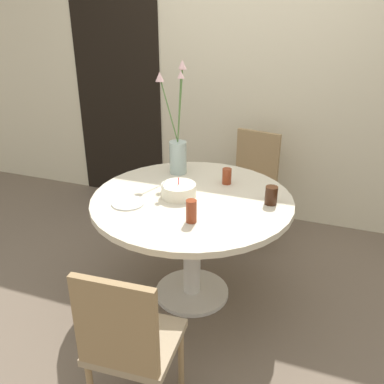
% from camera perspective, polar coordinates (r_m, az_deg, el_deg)
% --- Properties ---
extents(ground_plane, '(16.00, 16.00, 0.00)m').
position_cam_1_polar(ground_plane, '(3.14, -0.00, -13.35)').
color(ground_plane, '#6B5B4C').
extents(wall_back, '(8.00, 0.05, 2.60)m').
position_cam_1_polar(wall_back, '(3.87, 7.43, 15.12)').
color(wall_back, beige).
rests_on(wall_back, ground_plane).
extents(doorway_panel, '(0.90, 0.01, 2.05)m').
position_cam_1_polar(doorway_panel, '(4.35, -9.80, 12.36)').
color(doorway_panel, black).
rests_on(doorway_panel, ground_plane).
extents(dining_table, '(1.29, 1.29, 0.76)m').
position_cam_1_polar(dining_table, '(2.79, -0.00, -3.17)').
color(dining_table, beige).
rests_on(dining_table, ground_plane).
extents(chair_left_flank, '(0.46, 0.46, 0.90)m').
position_cam_1_polar(chair_left_flank, '(3.68, 7.97, 1.69)').
color(chair_left_flank, '#9E896B').
rests_on(chair_left_flank, ground_plane).
extents(chair_right_flank, '(0.42, 0.42, 0.90)m').
position_cam_1_polar(chair_right_flank, '(2.08, -8.53, -18.93)').
color(chair_right_flank, '#9E896B').
rests_on(chair_right_flank, ground_plane).
extents(birthday_cake, '(0.22, 0.22, 0.13)m').
position_cam_1_polar(birthday_cake, '(2.73, -1.80, 0.21)').
color(birthday_cake, white).
rests_on(birthday_cake, dining_table).
extents(flower_vase, '(0.22, 0.21, 0.78)m').
position_cam_1_polar(flower_vase, '(3.06, -1.95, 6.38)').
color(flower_vase, '#9EB2AD').
rests_on(flower_vase, dining_table).
extents(side_plate, '(0.21, 0.21, 0.01)m').
position_cam_1_polar(side_plate, '(2.68, -8.51, -1.45)').
color(side_plate, white).
rests_on(side_plate, dining_table).
extents(drink_glass_0, '(0.08, 0.08, 0.12)m').
position_cam_1_polar(drink_glass_0, '(2.68, 10.52, -0.44)').
color(drink_glass_0, '#33190C').
rests_on(drink_glass_0, dining_table).
extents(drink_glass_1, '(0.06, 0.06, 0.11)m').
position_cam_1_polar(drink_glass_1, '(2.93, 4.67, 2.11)').
color(drink_glass_1, maroon).
rests_on(drink_glass_1, dining_table).
extents(drink_glass_2, '(0.06, 0.06, 0.14)m').
position_cam_1_polar(drink_glass_2, '(2.42, -0.09, -2.57)').
color(drink_glass_2, maroon).
rests_on(drink_glass_2, dining_table).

